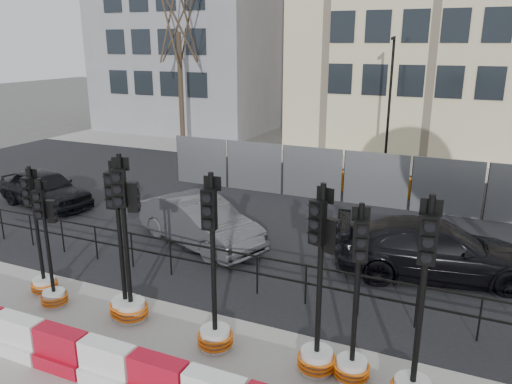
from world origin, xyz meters
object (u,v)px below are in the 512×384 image
at_px(car_c, 436,250).
at_px(traffic_signal_h, 415,365).
at_px(traffic_signal_a, 42,268).
at_px(car_a, 45,188).
at_px(traffic_signal_d, 130,283).

bearing_deg(car_c, traffic_signal_h, 168.27).
distance_m(traffic_signal_a, traffic_signal_h, 8.51).
xyz_separation_m(traffic_signal_a, car_a, (-5.04, 4.94, 0.04)).
xyz_separation_m(traffic_signal_a, car_c, (8.38, 4.74, 0.08)).
distance_m(traffic_signal_d, traffic_signal_h, 5.84).
height_order(car_a, car_c, car_c).
xyz_separation_m(car_a, car_c, (13.42, -0.21, 0.04)).
bearing_deg(car_c, car_a, 76.02).
relative_size(traffic_signal_h, car_a, 0.85).
bearing_deg(traffic_signal_d, traffic_signal_h, -22.22).
distance_m(traffic_signal_d, car_a, 9.23).
bearing_deg(traffic_signal_h, traffic_signal_a, 172.64).
bearing_deg(car_c, traffic_signal_a, 106.40).
bearing_deg(traffic_signal_a, car_c, 22.38).
bearing_deg(car_a, traffic_signal_a, -122.92).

